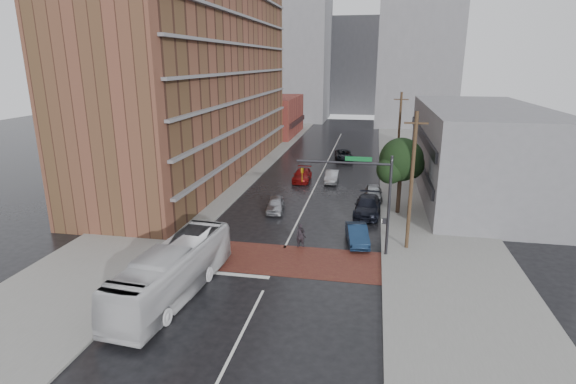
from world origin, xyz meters
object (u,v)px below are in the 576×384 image
at_px(car_travel_a, 275,204).
at_px(car_travel_c, 302,175).
at_px(suv_travel, 344,155).
at_px(car_parked_mid, 367,206).
at_px(transit_bus, 173,271).
at_px(car_travel_b, 332,177).
at_px(car_parked_near, 357,235).
at_px(car_parked_far, 373,193).
at_px(pedestrian_a, 301,235).
at_px(pedestrian_b, 302,238).

xyz_separation_m(car_travel_a, car_travel_c, (0.68, 11.19, 0.03)).
bearing_deg(suv_travel, car_parked_mid, -89.57).
xyz_separation_m(car_travel_c, suv_travel, (3.90, 12.33, 0.02)).
distance_m(transit_bus, car_parked_mid, 19.97).
distance_m(car_travel_a, car_travel_b, 11.94).
xyz_separation_m(car_parked_near, car_parked_far, (1.10, 11.54, 0.03)).
height_order(transit_bus, car_travel_c, transit_bus).
distance_m(car_parked_near, car_parked_far, 11.59).
bearing_deg(pedestrian_a, car_parked_mid, 46.46).
relative_size(pedestrian_b, car_parked_mid, 0.27).
bearing_deg(car_parked_far, car_parked_near, -96.66).
relative_size(car_travel_a, suv_travel, 0.76).
relative_size(pedestrian_a, car_travel_a, 0.47).
xyz_separation_m(transit_bus, suv_travel, (7.09, 39.65, -0.84)).
height_order(transit_bus, car_travel_b, transit_bus).
distance_m(car_travel_a, car_parked_near, 9.85).
distance_m(car_parked_near, car_parked_mid, 6.88).
height_order(transit_bus, suv_travel, transit_bus).
xyz_separation_m(pedestrian_b, car_parked_far, (5.09, 13.00, -0.00)).
xyz_separation_m(transit_bus, car_travel_a, (2.51, 16.13, -0.88)).
xyz_separation_m(car_parked_mid, car_parked_far, (0.49, 4.68, -0.06)).
bearing_deg(car_parked_mid, pedestrian_a, -116.33).
distance_m(transit_bus, pedestrian_b, 10.52).
height_order(car_travel_c, car_parked_far, car_parked_far).
xyz_separation_m(car_travel_c, car_parked_far, (8.08, -5.84, 0.05)).
distance_m(car_travel_a, car_parked_far, 10.26).
relative_size(pedestrian_a, car_travel_b, 0.44).
bearing_deg(car_travel_c, pedestrian_b, -82.45).
bearing_deg(car_travel_a, car_parked_mid, -2.19).
xyz_separation_m(suv_travel, car_parked_far, (4.18, -18.17, 0.03)).
bearing_deg(pedestrian_b, car_parked_far, 75.28).
height_order(pedestrian_a, car_parked_mid, pedestrian_a).
relative_size(pedestrian_a, pedestrian_b, 1.22).
bearing_deg(car_parked_mid, car_parked_near, -92.00).
bearing_deg(car_parked_mid, pedestrian_b, -115.88).
xyz_separation_m(pedestrian_b, car_travel_c, (-2.98, 18.84, -0.05)).
bearing_deg(pedestrian_a, car_travel_c, 84.59).
bearing_deg(car_parked_near, car_travel_a, 132.06).
height_order(car_parked_mid, car_parked_far, car_parked_mid).
bearing_deg(transit_bus, car_travel_a, 85.91).
relative_size(car_travel_c, car_parked_near, 1.11).
bearing_deg(car_travel_b, car_parked_mid, -68.53).
height_order(car_travel_a, car_parked_mid, car_parked_mid).
xyz_separation_m(car_travel_c, car_parked_near, (6.98, -17.37, 0.02)).
distance_m(pedestrian_a, car_travel_b, 18.88).
relative_size(car_travel_a, car_parked_mid, 0.70).
height_order(suv_travel, car_parked_far, car_parked_far).
bearing_deg(car_parked_near, pedestrian_a, -169.26).
relative_size(car_parked_near, car_parked_mid, 0.78).
distance_m(pedestrian_b, car_parked_near, 4.25).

